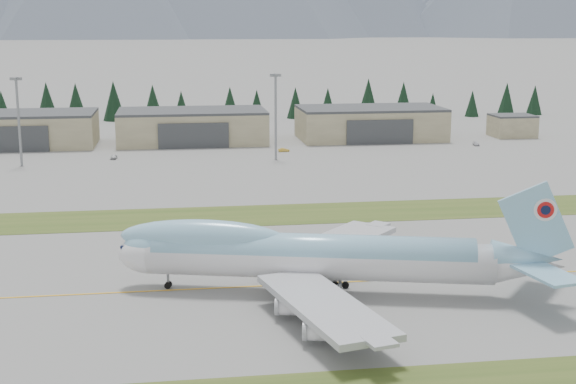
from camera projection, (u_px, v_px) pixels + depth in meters
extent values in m
plane|color=slate|center=(320.00, 283.00, 121.24)|extent=(7000.00, 7000.00, 0.00)
cube|color=#384E1C|center=(280.00, 215.00, 164.81)|extent=(400.00, 18.00, 0.08)
cube|color=gold|center=(320.00, 283.00, 121.24)|extent=(400.00, 0.40, 0.02)
cylinder|color=silver|center=(318.00, 259.00, 115.68)|extent=(49.81, 18.04, 5.80)
cylinder|color=#86BEDC|center=(312.00, 252.00, 115.56)|extent=(46.24, 16.72, 5.35)
ellipsoid|color=silver|center=(150.00, 254.00, 118.29)|extent=(10.42, 7.92, 5.80)
ellipsoid|color=#86BEDC|center=(149.00, 247.00, 118.07)|extent=(8.74, 6.69, 4.91)
ellipsoid|color=#86BEDC|center=(202.00, 238.00, 116.88)|extent=(25.06, 10.89, 5.35)
cube|color=#0C1433|center=(129.00, 246.00, 118.38)|extent=(2.43, 2.72, 1.16)
cone|color=silver|center=(527.00, 266.00, 112.61)|extent=(11.78, 8.16, 5.68)
cone|color=#86BEDC|center=(527.00, 258.00, 112.39)|extent=(10.79, 7.45, 5.17)
cube|color=#86BEDC|center=(536.00, 224.00, 111.26)|extent=(10.59, 3.20, 12.31)
cylinder|color=silver|center=(544.00, 209.00, 111.05)|extent=(3.15, 0.97, 3.21)
cylinder|color=red|center=(544.00, 209.00, 111.14)|extent=(2.29, 0.75, 2.32)
cylinder|color=#0C1433|center=(544.00, 208.00, 111.23)|extent=(1.34, 0.51, 1.34)
cube|color=#86BEDC|center=(533.00, 252.00, 117.51)|extent=(10.36, 10.98, 0.41)
cube|color=#86BEDC|center=(548.00, 274.00, 107.10)|extent=(7.06, 10.63, 0.41)
cube|color=#ABADB3|center=(335.00, 243.00, 130.14)|extent=(24.30, 25.47, 0.89)
cube|color=#ABADB3|center=(324.00, 305.00, 101.52)|extent=(14.52, 27.99, 0.89)
cylinder|color=silver|center=(308.00, 259.00, 127.45)|extent=(5.05, 3.31, 2.23)
cylinder|color=silver|center=(338.00, 245.00, 135.06)|extent=(5.05, 3.31, 2.23)
cylinder|color=silver|center=(294.00, 307.00, 105.76)|extent=(5.05, 3.31, 2.23)
cylinder|color=silver|center=(324.00, 332.00, 97.24)|extent=(5.05, 3.31, 2.23)
cylinder|color=gray|center=(168.00, 281.00, 118.86)|extent=(0.48, 0.48, 2.14)
cylinder|color=gray|center=(310.00, 280.00, 119.26)|extent=(0.61, 0.61, 2.32)
cylinder|color=gray|center=(307.00, 291.00, 114.05)|extent=(0.61, 0.61, 2.32)
cylinder|color=gray|center=(340.00, 281.00, 118.79)|extent=(0.61, 0.61, 2.32)
cylinder|color=gray|center=(339.00, 293.00, 113.58)|extent=(0.61, 0.61, 2.32)
cylinder|color=black|center=(168.00, 286.00, 118.64)|extent=(1.03, 0.55, 0.98)
cylinder|color=black|center=(169.00, 284.00, 119.33)|extent=(1.03, 0.55, 0.98)
cylinder|color=black|center=(310.00, 284.00, 119.38)|extent=(1.15, 0.70, 1.07)
cylinder|color=black|center=(307.00, 296.00, 114.18)|extent=(1.15, 0.70, 1.07)
cylinder|color=black|center=(340.00, 285.00, 118.92)|extent=(1.15, 0.70, 1.07)
cylinder|color=black|center=(338.00, 297.00, 113.71)|extent=(1.15, 0.70, 1.07)
cube|color=gray|center=(19.00, 130.00, 255.59)|extent=(48.00, 26.00, 10.00)
cube|color=#373A3C|center=(18.00, 114.00, 254.47)|extent=(48.00, 26.00, 0.80)
cube|color=#373A3C|center=(11.00, 139.00, 242.92)|extent=(22.08, 0.60, 8.00)
cube|color=gray|center=(192.00, 127.00, 263.33)|extent=(48.00, 26.00, 10.00)
cube|color=#373A3C|center=(192.00, 111.00, 262.21)|extent=(48.00, 26.00, 0.80)
cube|color=#373A3C|center=(194.00, 136.00, 250.66)|extent=(22.08, 0.60, 8.00)
cube|color=gray|center=(370.00, 124.00, 271.77)|extent=(48.00, 26.00, 10.00)
cube|color=#373A3C|center=(370.00, 108.00, 270.65)|extent=(48.00, 26.00, 0.80)
cube|color=#373A3C|center=(380.00, 132.00, 259.10)|extent=(22.08, 0.60, 8.00)
cube|color=gray|center=(512.00, 127.00, 277.18)|extent=(14.00, 12.00, 7.00)
cube|color=#373A3C|center=(513.00, 116.00, 276.39)|extent=(14.00, 12.00, 0.60)
cylinder|color=gray|center=(19.00, 124.00, 218.41)|extent=(0.70, 0.70, 23.47)
cube|color=gray|center=(16.00, 79.00, 215.91)|extent=(3.20, 3.20, 0.80)
cylinder|color=gray|center=(276.00, 118.00, 228.97)|extent=(0.70, 0.70, 23.74)
cube|color=gray|center=(276.00, 75.00, 226.43)|extent=(3.20, 3.20, 0.80)
imported|color=#BDBDBF|center=(114.00, 159.00, 232.04)|extent=(1.97, 4.15, 1.37)
imported|color=gold|center=(284.00, 152.00, 245.21)|extent=(3.53, 1.55, 1.13)
imported|color=silver|center=(476.00, 145.00, 257.65)|extent=(2.08, 4.13, 1.15)
cone|color=black|center=(2.00, 107.00, 314.99)|extent=(7.12, 7.12, 12.72)
cone|color=black|center=(47.00, 103.00, 313.04)|extent=(9.05, 9.05, 16.17)
cone|color=black|center=(76.00, 103.00, 313.54)|extent=(8.85, 8.85, 15.80)
cone|color=black|center=(114.00, 101.00, 321.60)|extent=(8.95, 8.95, 15.98)
cone|color=black|center=(153.00, 103.00, 318.01)|extent=(8.33, 8.33, 14.88)
cone|color=black|center=(181.00, 105.00, 324.26)|extent=(6.63, 6.63, 11.83)
cone|color=black|center=(230.00, 104.00, 322.10)|extent=(7.66, 7.66, 13.68)
cone|color=black|center=(257.00, 104.00, 330.60)|extent=(6.60, 6.60, 11.78)
cone|color=black|center=(295.00, 103.00, 330.01)|extent=(7.18, 7.18, 12.82)
cone|color=black|center=(328.00, 103.00, 328.44)|extent=(7.13, 7.13, 12.73)
cone|color=black|center=(368.00, 98.00, 334.80)|extent=(9.00, 9.00, 16.08)
cone|color=black|center=(403.00, 99.00, 334.47)|extent=(8.27, 8.27, 14.77)
cone|color=black|center=(433.00, 105.00, 334.23)|extent=(5.68, 5.68, 10.14)
cone|color=black|center=(472.00, 103.00, 336.46)|extent=(6.18, 6.18, 11.03)
cone|color=black|center=(506.00, 98.00, 344.42)|extent=(7.66, 7.66, 13.67)
cone|color=black|center=(535.00, 100.00, 343.50)|extent=(7.07, 7.07, 12.62)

